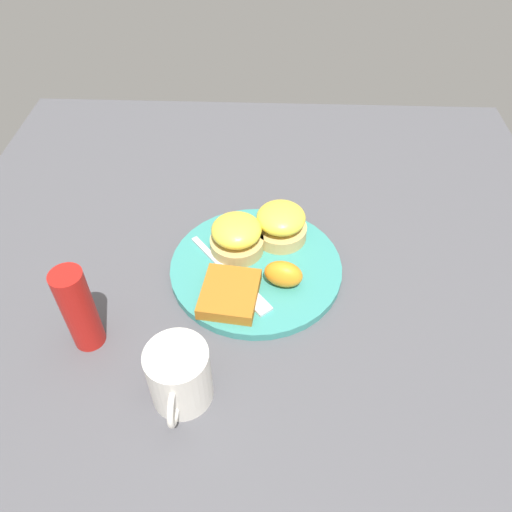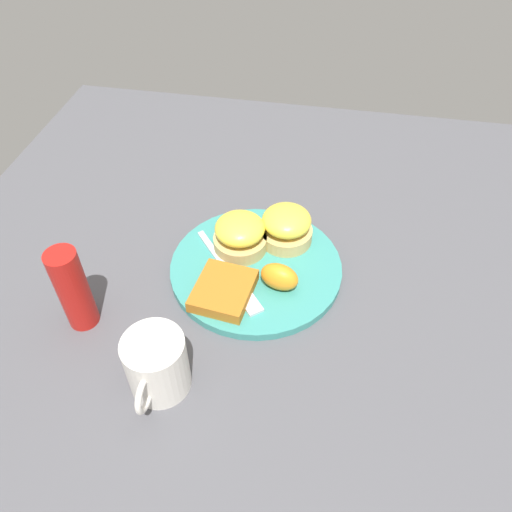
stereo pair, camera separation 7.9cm
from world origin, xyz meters
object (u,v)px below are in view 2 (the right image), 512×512
object	(u,v)px
sandwich_benedict_right	(240,234)
condiment_bottle	(73,289)
sandwich_benedict_left	(286,226)
hashbrown_patty	(224,290)
orange_wedge	(279,277)
fork	(231,276)
cup	(157,365)

from	to	relation	value
sandwich_benedict_right	condiment_bottle	bearing A→B (deg)	-48.30
sandwich_benedict_right	condiment_bottle	distance (m)	0.27
sandwich_benedict_left	hashbrown_patty	bearing A→B (deg)	-28.70
orange_wedge	condiment_bottle	distance (m)	0.30
hashbrown_patty	fork	bearing A→B (deg)	176.67
sandwich_benedict_left	fork	distance (m)	0.13
hashbrown_patty	orange_wedge	size ratio (longest dim) A/B	1.61
cup	condiment_bottle	bearing A→B (deg)	-119.31
sandwich_benedict_right	hashbrown_patty	bearing A→B (deg)	-2.24
orange_wedge	condiment_bottle	size ratio (longest dim) A/B	0.43
cup	sandwich_benedict_right	bearing A→B (deg)	168.14
orange_wedge	fork	distance (m)	0.08
sandwich_benedict_left	hashbrown_patty	distance (m)	0.16
sandwich_benedict_left	condiment_bottle	xyz separation A→B (m)	(0.21, -0.27, 0.03)
condiment_bottle	cup	bearing A→B (deg)	60.69
sandwich_benedict_left	sandwich_benedict_right	world-z (taller)	same
cup	condiment_bottle	world-z (taller)	condiment_bottle
sandwich_benedict_left	orange_wedge	size ratio (longest dim) A/B	1.48
cup	hashbrown_patty	bearing A→B (deg)	162.00
sandwich_benedict_left	fork	size ratio (longest dim) A/B	0.54
fork	condiment_bottle	bearing A→B (deg)	-60.62
condiment_bottle	orange_wedge	bearing A→B (deg)	110.93
sandwich_benedict_right	fork	size ratio (longest dim) A/B	0.54
orange_wedge	condiment_bottle	bearing A→B (deg)	-69.07
sandwich_benedict_left	cup	bearing A→B (deg)	-23.24
orange_wedge	cup	distance (m)	0.23
sandwich_benedict_left	cup	world-z (taller)	cup
cup	fork	bearing A→B (deg)	164.74
sandwich_benedict_right	cup	xyz separation A→B (m)	(0.26, -0.05, 0.00)
hashbrown_patty	fork	size ratio (longest dim) A/B	0.59
sandwich_benedict_left	sandwich_benedict_right	distance (m)	0.08
fork	cup	bearing A→B (deg)	-15.26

